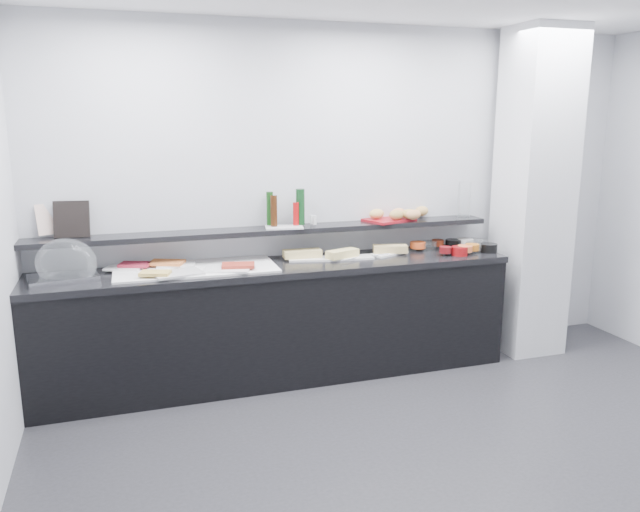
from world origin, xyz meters
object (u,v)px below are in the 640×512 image
object	(u,v)px
sandwich_plate_mid	(351,258)
condiment_tray	(284,227)
cloche_base	(63,278)
carafe	(464,200)
bread_tray	(389,220)
framed_print	(72,219)

from	to	relation	value
sandwich_plate_mid	condiment_tray	distance (m)	0.58
cloche_base	carafe	xyz separation A→B (m)	(3.18, 0.20, 0.38)
sandwich_plate_mid	condiment_tray	size ratio (longest dim) A/B	1.20
cloche_base	condiment_tray	xyz separation A→B (m)	(1.59, 0.17, 0.24)
cloche_base	bread_tray	distance (m)	2.52
sandwich_plate_mid	bread_tray	xyz separation A→B (m)	(0.40, 0.19, 0.25)
cloche_base	sandwich_plate_mid	world-z (taller)	cloche_base
sandwich_plate_mid	carafe	distance (m)	1.17
condiment_tray	carafe	world-z (taller)	carafe
framed_print	carafe	bearing A→B (deg)	7.54
sandwich_plate_mid	condiment_tray	world-z (taller)	condiment_tray
cloche_base	sandwich_plate_mid	size ratio (longest dim) A/B	1.27
cloche_base	bread_tray	world-z (taller)	bread_tray
sandwich_plate_mid	carafe	world-z (taller)	carafe
framed_print	carafe	xyz separation A→B (m)	(3.11, -0.05, 0.02)
sandwich_plate_mid	framed_print	world-z (taller)	framed_print
cloche_base	carafe	size ratio (longest dim) A/B	1.46
cloche_base	condiment_tray	bearing A→B (deg)	-4.02
sandwich_plate_mid	condiment_tray	bearing A→B (deg)	170.49
carafe	sandwich_plate_mid	bearing A→B (deg)	-171.29
sandwich_plate_mid	carafe	size ratio (longest dim) A/B	1.15
framed_print	cloche_base	bearing A→B (deg)	-96.20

